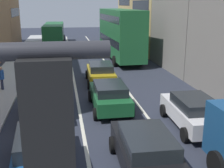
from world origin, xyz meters
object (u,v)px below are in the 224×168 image
object	(u,v)px
sedan_left_lane_third	(43,100)
bus_far_queue_secondary	(54,32)
hatchback_centre_lane_third	(110,95)
bus_mid_queue_primary	(120,32)
sedan_centre_lane_second	(146,150)
pedestrian_mid_sidewalk	(1,77)
coupe_centre_lane_fourth	(101,73)
sedan_right_lane_behind_truck	(193,111)
wagon_left_lane_second	(41,150)

from	to	relation	value
sedan_left_lane_third	bus_far_queue_secondary	xyz separation A→B (m)	(0.04, 27.28, 0.96)
hatchback_centre_lane_third	bus_mid_queue_primary	bearing A→B (deg)	-13.01
sedan_centre_lane_second	pedestrian_mid_sidewalk	xyz separation A→B (m)	(-6.70, 10.95, 0.15)
coupe_centre_lane_fourth	sedan_right_lane_behind_truck	distance (m)	9.12
hatchback_centre_lane_third	bus_mid_queue_primary	distance (m)	14.88
hatchback_centre_lane_third	sedan_centre_lane_second	bearing A→B (deg)	-177.44
sedan_centre_lane_second	hatchback_centre_lane_third	xyz separation A→B (m)	(-0.24, 6.33, 0.00)
sedan_right_lane_behind_truck	pedestrian_mid_sidewalk	distance (m)	12.53
sedan_right_lane_behind_truck	wagon_left_lane_second	bearing A→B (deg)	112.75
sedan_left_lane_third	pedestrian_mid_sidewalk	world-z (taller)	pedestrian_mid_sidewalk
sedan_centre_lane_second	bus_far_queue_secondary	xyz separation A→B (m)	(-3.71, 33.37, 0.96)
sedan_right_lane_behind_truck	bus_far_queue_secondary	xyz separation A→B (m)	(-6.92, 30.09, 0.96)
sedan_left_lane_third	bus_mid_queue_primary	bearing A→B (deg)	-28.16
coupe_centre_lane_fourth	bus_mid_queue_primary	xyz separation A→B (m)	(3.20, 8.85, 2.03)
sedan_left_lane_third	sedan_right_lane_behind_truck	size ratio (longest dim) A/B	1.01
sedan_left_lane_third	bus_far_queue_secondary	world-z (taller)	bus_far_queue_secondary
wagon_left_lane_second	hatchback_centre_lane_third	bearing A→B (deg)	-33.74
sedan_centre_lane_second	hatchback_centre_lane_third	distance (m)	6.33
sedan_right_lane_behind_truck	pedestrian_mid_sidewalk	bearing A→B (deg)	53.86
bus_far_queue_secondary	hatchback_centre_lane_third	bearing A→B (deg)	-171.39
coupe_centre_lane_fourth	bus_mid_queue_primary	world-z (taller)	bus_mid_queue_primary
sedan_centre_lane_second	coupe_centre_lane_fourth	world-z (taller)	same
sedan_centre_lane_second	sedan_left_lane_third	size ratio (longest dim) A/B	0.99
bus_mid_queue_primary	sedan_right_lane_behind_truck	bearing A→B (deg)	178.12
hatchback_centre_lane_third	pedestrian_mid_sidewalk	bearing A→B (deg)	54.87
wagon_left_lane_second	bus_far_queue_secondary	bearing A→B (deg)	-3.20
sedan_centre_lane_second	pedestrian_mid_sidewalk	size ratio (longest dim) A/B	2.61
coupe_centre_lane_fourth	pedestrian_mid_sidewalk	world-z (taller)	pedestrian_mid_sidewalk
sedan_centre_lane_second	wagon_left_lane_second	distance (m)	3.60
sedan_left_lane_third	sedan_right_lane_behind_truck	distance (m)	7.51
sedan_left_lane_third	pedestrian_mid_sidewalk	bearing A→B (deg)	28.62
wagon_left_lane_second	coupe_centre_lane_fourth	xyz separation A→B (m)	(3.53, 11.15, 0.00)
bus_far_queue_secondary	pedestrian_mid_sidewalk	xyz separation A→B (m)	(-2.99, -22.43, -0.81)
hatchback_centre_lane_third	bus_far_queue_secondary	bearing A→B (deg)	7.75
sedan_right_lane_behind_truck	sedan_left_lane_third	bearing A→B (deg)	69.57
hatchback_centre_lane_third	sedan_left_lane_third	bearing A→B (deg)	94.20
wagon_left_lane_second	pedestrian_mid_sidewalk	bearing A→B (deg)	13.61
pedestrian_mid_sidewalk	bus_mid_queue_primary	bearing A→B (deg)	27.29
hatchback_centre_lane_third	pedestrian_mid_sidewalk	distance (m)	7.95
wagon_left_lane_second	hatchback_centre_lane_third	xyz separation A→B (m)	(3.30, 5.66, 0.00)
sedan_right_lane_behind_truck	bus_mid_queue_primary	size ratio (longest dim) A/B	0.41
bus_mid_queue_primary	bus_far_queue_secondary	world-z (taller)	bus_mid_queue_primary
sedan_centre_lane_second	bus_far_queue_secondary	bearing A→B (deg)	7.55
bus_mid_queue_primary	pedestrian_mid_sidewalk	xyz separation A→B (m)	(-9.89, -9.72, -1.88)
wagon_left_lane_second	hatchback_centre_lane_third	distance (m)	6.55
sedan_centre_lane_second	wagon_left_lane_second	bearing A→B (deg)	80.54
bus_far_queue_secondary	pedestrian_mid_sidewalk	distance (m)	22.64
hatchback_centre_lane_third	pedestrian_mid_sidewalk	world-z (taller)	pedestrian_mid_sidewalk
sedan_centre_lane_second	wagon_left_lane_second	xyz separation A→B (m)	(-3.53, 0.67, 0.00)
bus_far_queue_secondary	pedestrian_mid_sidewalk	world-z (taller)	bus_far_queue_secondary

